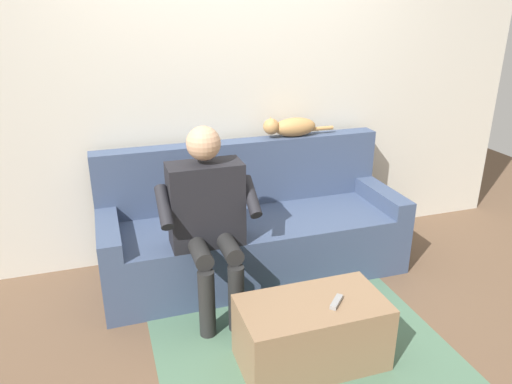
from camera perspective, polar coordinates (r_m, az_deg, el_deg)
The scene contains 8 objects.
ground_plane at distance 3.18m, azimuth 3.68°, elevation -15.10°, with size 8.00×8.00×0.00m, color brown.
back_wall at distance 3.70m, azimuth -2.58°, elevation 11.65°, with size 4.83×0.06×2.51m, color beige.
couch at distance 3.60m, azimuth -0.46°, elevation -4.57°, with size 2.15×0.76×0.92m.
coffee_table at distance 2.81m, azimuth 6.47°, elevation -15.92°, with size 0.79×0.43×0.38m.
person_solo_seated at distance 3.02m, azimuth -5.59°, elevation -2.29°, with size 0.61×0.51×1.20m.
cat_on_backrest at distance 3.71m, azimuth 4.03°, elevation 7.55°, with size 0.56×0.15×0.15m.
remote_gray at distance 2.70m, azimuth 9.32°, elevation -12.48°, with size 0.13×0.03×0.02m, color gray.
floor_rug at distance 3.02m, azimuth 5.26°, elevation -17.35°, with size 1.66×1.68×0.01m, color #4C7056.
Camera 1 is at (0.97, 2.95, 1.90)m, focal length 34.45 mm.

